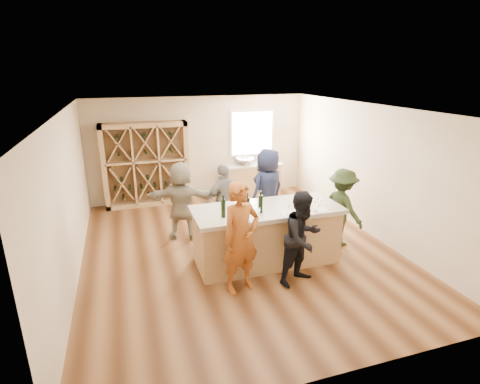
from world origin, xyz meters
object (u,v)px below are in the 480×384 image
object	(u,v)px
wine_bottle_d	(247,206)
wine_bottle_a	(223,208)
person_far_mid	(225,200)
person_near_left	(241,238)
wine_rack	(146,165)
person_near_right	(303,238)
tasting_counter_base	(266,237)
person_far_left	(182,201)
sink	(245,161)
wine_bottle_c	(241,203)
person_far_right	(268,189)
wine_bottle_e	(261,204)
person_server	(342,207)

from	to	relation	value
wine_bottle_d	wine_bottle_a	bearing A→B (deg)	175.22
wine_bottle_a	person_far_mid	world-z (taller)	person_far_mid
wine_bottle_a	person_near_left	distance (m)	0.66
wine_rack	person_near_right	xyz separation A→B (m)	(2.16, -4.75, -0.29)
tasting_counter_base	person_near_left	size ratio (longest dim) A/B	1.40
person_far_left	person_near_right	bearing A→B (deg)	141.23
sink	person_near_right	world-z (taller)	person_near_right
person_far_left	wine_bottle_c	bearing A→B (deg)	134.04
person_near_left	person_far_left	xyz separation A→B (m)	(-0.58, 2.28, -0.08)
wine_rack	person_near_left	bearing A→B (deg)	-76.62
tasting_counter_base	wine_bottle_a	distance (m)	1.16
wine_bottle_c	person_far_right	bearing A→B (deg)	53.62
wine_rack	person_near_left	size ratio (longest dim) A/B	1.19
wine_rack	wine_bottle_e	bearing A→B (deg)	-67.95
sink	wine_bottle_d	size ratio (longest dim) A/B	1.67
wine_bottle_a	wine_bottle_e	xyz separation A→B (m)	(0.67, 0.00, 0.00)
person_near_right	person_far_left	xyz separation A→B (m)	(-1.63, 2.36, 0.03)
wine_bottle_d	person_far_right	world-z (taller)	person_far_right
wine_bottle_a	person_far_left	size ratio (longest dim) A/B	0.19
wine_bottle_e	person_far_mid	world-z (taller)	person_far_mid
tasting_counter_base	person_near_left	xyz separation A→B (m)	(-0.75, -0.77, 0.43)
person_near_left	person_server	distance (m)	2.68
wine_bottle_e	wine_rack	bearing A→B (deg)	112.05
wine_bottle_d	person_far_mid	world-z (taller)	person_far_mid
person_far_right	person_far_left	xyz separation A→B (m)	(-1.92, 0.05, -0.08)
wine_bottle_c	person_far_right	size ratio (longest dim) A/B	0.17
person_near_left	person_far_left	world-z (taller)	person_near_left
wine_bottle_a	person_server	size ratio (longest dim) A/B	0.20
tasting_counter_base	person_far_left	distance (m)	2.04
person_far_right	person_far_left	size ratio (longest dim) A/B	1.09
wine_rack	person_far_left	size ratio (longest dim) A/B	1.30
wine_rack	sink	bearing A→B (deg)	-1.49
wine_bottle_c	wine_bottle_e	bearing A→B (deg)	-24.01
sink	wine_bottle_c	world-z (taller)	wine_bottle_c
person_near_left	sink	bearing A→B (deg)	54.61
wine_rack	person_near_right	bearing A→B (deg)	-65.53
wine_bottle_e	person_near_left	xyz separation A→B (m)	(-0.55, -0.58, -0.32)
sink	wine_rack	bearing A→B (deg)	178.51
sink	wine_bottle_d	world-z (taller)	wine_bottle_d
person_near_right	person_far_mid	world-z (taller)	person_near_right
wine_bottle_d	person_near_right	xyz separation A→B (m)	(0.76, -0.62, -0.43)
wine_rack	sink	world-z (taller)	wine_rack
wine_bottle_a	person_far_right	world-z (taller)	person_far_right
sink	person_near_left	size ratio (longest dim) A/B	0.29
wine_bottle_a	person_far_left	world-z (taller)	person_far_left
person_near_left	person_near_right	distance (m)	1.06
tasting_counter_base	person_far_left	size ratio (longest dim) A/B	1.53
person_far_mid	wine_bottle_c	bearing A→B (deg)	66.71
person_far_mid	person_far_left	bearing A→B (deg)	-26.81
tasting_counter_base	wine_bottle_d	bearing A→B (deg)	-152.96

